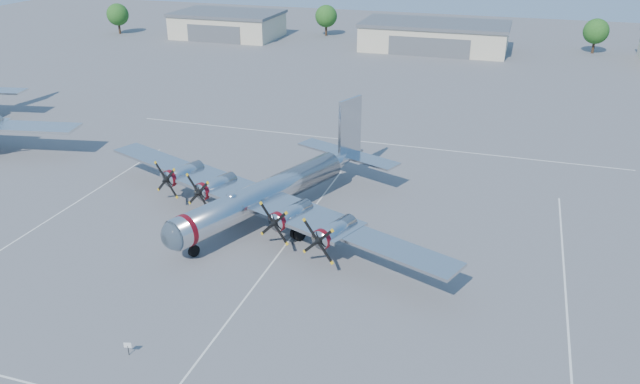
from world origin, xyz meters
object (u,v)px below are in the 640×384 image
(hangar_center, at_px, (434,36))
(hangar_west, at_px, (228,24))
(tree_far_west, at_px, (118,15))
(tree_east, at_px, (596,31))
(info_placard, at_px, (128,346))
(main_bomber_b29, at_px, (273,217))
(tree_west, at_px, (326,16))

(hangar_center, bearing_deg, hangar_west, 180.00)
(hangar_west, relative_size, tree_far_west, 3.40)
(hangar_center, bearing_deg, tree_far_west, -176.76)
(tree_east, bearing_deg, hangar_west, -175.40)
(hangar_center, xyz_separation_m, info_placard, (-4.40, -99.92, -2.06))
(tree_far_west, xyz_separation_m, tree_east, (100.00, 10.00, 0.00))
(tree_far_west, height_order, tree_east, same)
(main_bomber_b29, bearing_deg, tree_far_west, 153.68)
(tree_west, distance_m, main_bomber_b29, 90.08)
(hangar_center, relative_size, tree_far_west, 4.31)
(tree_east, xyz_separation_m, main_bomber_b29, (-32.94, -85.23, -4.22))
(tree_far_west, distance_m, tree_west, 46.57)
(hangar_west, xyz_separation_m, tree_west, (20.00, 8.04, 1.51))
(tree_far_west, xyz_separation_m, info_placard, (65.60, -95.96, -3.57))
(tree_west, relative_size, info_placard, 7.19)
(main_bomber_b29, distance_m, info_placard, 20.79)
(tree_east, distance_m, info_placard, 111.46)
(info_placard, bearing_deg, hangar_center, 72.28)
(tree_east, height_order, main_bomber_b29, tree_east)
(hangar_west, distance_m, tree_far_west, 25.36)
(tree_west, height_order, tree_east, same)
(tree_far_west, bearing_deg, info_placard, -55.64)
(hangar_center, distance_m, main_bomber_b29, 79.29)
(hangar_west, xyz_separation_m, tree_east, (75.00, 6.04, 1.51))
(tree_east, xyz_separation_m, info_placard, (-34.40, -105.96, -3.57))
(hangar_center, xyz_separation_m, tree_west, (-25.00, 8.04, 1.51))
(tree_east, bearing_deg, tree_west, 177.92)
(hangar_west, xyz_separation_m, info_placard, (40.60, -99.92, -2.06))
(hangar_west, distance_m, main_bomber_b29, 89.71)
(hangar_west, distance_m, tree_west, 21.61)
(tree_west, height_order, main_bomber_b29, tree_west)
(tree_far_west, relative_size, tree_west, 1.00)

